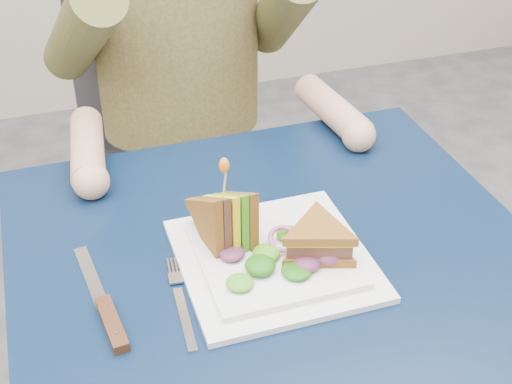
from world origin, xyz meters
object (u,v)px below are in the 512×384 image
object	(u,v)px
plate	(274,258)
table	(283,307)
knife	(108,314)
chair	(175,132)
sandwich_upright	(226,221)
sandwich_flat	(318,240)
fork	(182,304)

from	to	relation	value
plate	table	bearing A→B (deg)	-41.31
table	knife	world-z (taller)	knife
table	chair	distance (m)	0.75
table	knife	xyz separation A→B (m)	(-0.25, -0.03, 0.09)
table	plate	distance (m)	0.09
sandwich_upright	plate	bearing A→B (deg)	-38.86
sandwich_flat	fork	size ratio (longest dim) A/B	0.82
plate	sandwich_upright	xyz separation A→B (m)	(-0.06, 0.05, 0.05)
chair	sandwich_flat	bearing A→B (deg)	-86.79
plate	sandwich_flat	xyz separation A→B (m)	(0.05, -0.02, 0.04)
sandwich_flat	knife	distance (m)	0.30
plate	sandwich_flat	distance (m)	0.07
chair	knife	xyz separation A→B (m)	(-0.25, -0.77, 0.20)
fork	sandwich_flat	bearing A→B (deg)	5.38
chair	sandwich_flat	size ratio (longest dim) A/B	6.32
table	fork	distance (m)	0.18
table	sandwich_flat	xyz separation A→B (m)	(0.04, -0.01, 0.12)
knife	plate	bearing A→B (deg)	8.70
plate	knife	xyz separation A→B (m)	(-0.24, -0.04, -0.00)
chair	sandwich_upright	xyz separation A→B (m)	(-0.07, -0.69, 0.24)
sandwich_upright	table	bearing A→B (deg)	-39.32
chair	knife	world-z (taller)	chair
sandwich_upright	knife	xyz separation A→B (m)	(-0.18, -0.08, -0.05)
sandwich_flat	chair	bearing A→B (deg)	93.21
table	sandwich_upright	xyz separation A→B (m)	(-0.07, 0.06, 0.13)
plate	sandwich_flat	size ratio (longest dim) A/B	1.77
chair	plate	size ratio (longest dim) A/B	3.58
chair	sandwich_upright	size ratio (longest dim) A/B	6.54
sandwich_flat	knife	world-z (taller)	sandwich_flat
plate	sandwich_upright	bearing A→B (deg)	141.14
sandwich_flat	table	bearing A→B (deg)	161.64
plate	sandwich_flat	bearing A→B (deg)	-24.44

